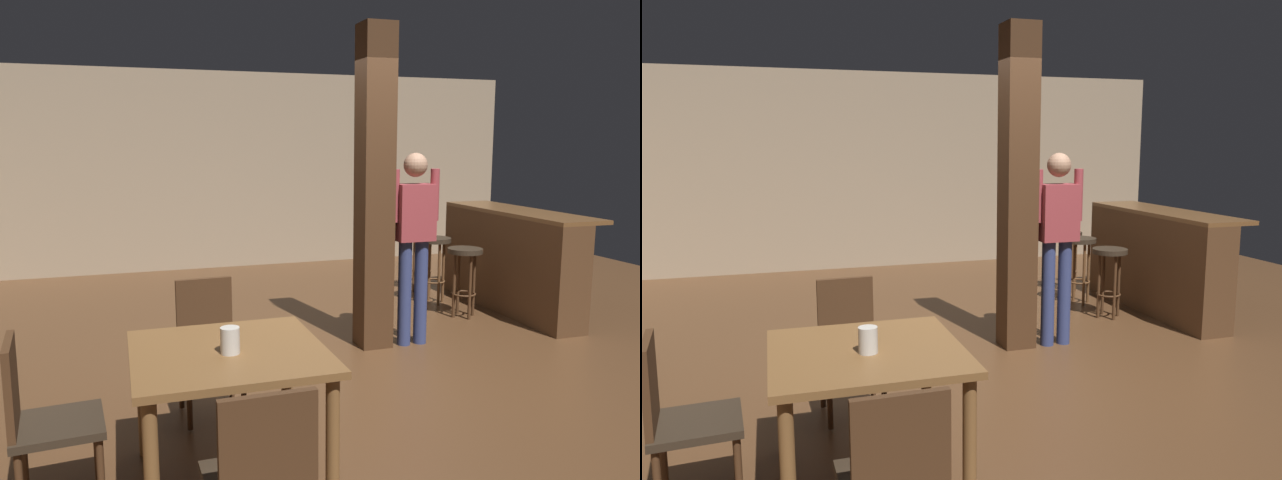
{
  "view_description": "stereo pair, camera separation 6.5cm",
  "coord_description": "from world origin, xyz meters",
  "views": [
    {
      "loc": [
        -1.92,
        -4.51,
        1.81
      ],
      "look_at": [
        -0.48,
        -0.1,
        1.08
      ],
      "focal_mm": 35.0,
      "sensor_mm": 36.0,
      "label": 1
    },
    {
      "loc": [
        -1.86,
        -4.53,
        1.81
      ],
      "look_at": [
        -0.48,
        -0.1,
        1.08
      ],
      "focal_mm": 35.0,
      "sensor_mm": 36.0,
      "label": 2
    }
  ],
  "objects": [
    {
      "name": "chair_west",
      "position": [
        -2.32,
        -1.41,
        0.51
      ],
      "size": [
        0.45,
        0.45,
        0.89
      ],
      "color": "#2D2319",
      "rests_on": "ground_plane"
    },
    {
      "name": "chair_north",
      "position": [
        -1.39,
        -0.46,
        0.51
      ],
      "size": [
        0.44,
        0.44,
        0.89
      ],
      "color": "#2D2319",
      "rests_on": "ground_plane"
    },
    {
      "name": "napkin_cup",
      "position": [
        -1.4,
        -1.43,
        0.8
      ],
      "size": [
        0.1,
        0.1,
        0.14
      ],
      "primitive_type": "cylinder",
      "color": "beige",
      "rests_on": "dining_table"
    },
    {
      "name": "dining_table",
      "position": [
        -1.4,
        -1.37,
        0.62
      ],
      "size": [
        1.0,
        1.0,
        0.73
      ],
      "color": "brown",
      "rests_on": "ground_plane"
    },
    {
      "name": "chair_south",
      "position": [
        -1.43,
        -2.28,
        0.51
      ],
      "size": [
        0.43,
        0.43,
        0.89
      ],
      "color": "#2D2319",
      "rests_on": "ground_plane"
    },
    {
      "name": "wall_back",
      "position": [
        0.0,
        4.5,
        1.4
      ],
      "size": [
        8.0,
        0.1,
        2.8
      ],
      "primitive_type": "cube",
      "color": "gray",
      "rests_on": "ground_plane"
    },
    {
      "name": "pillar",
      "position": [
        0.21,
        0.49,
        1.4
      ],
      "size": [
        0.28,
        0.28,
        2.8
      ],
      "primitive_type": "cube",
      "color": "#422816",
      "rests_on": "ground_plane"
    },
    {
      "name": "bar_stool_mid",
      "position": [
        1.45,
        1.65,
        0.57
      ],
      "size": [
        0.36,
        0.36,
        0.75
      ],
      "color": "#2D2319",
      "rests_on": "ground_plane"
    },
    {
      "name": "bar_counter",
      "position": [
        2.09,
        1.16,
        0.56
      ],
      "size": [
        0.56,
        2.11,
        1.09
      ],
      "color": "brown",
      "rests_on": "ground_plane"
    },
    {
      "name": "standing_person",
      "position": [
        0.56,
        0.42,
        1.0
      ],
      "size": [
        0.47,
        0.21,
        1.72
      ],
      "color": "maroon",
      "rests_on": "ground_plane"
    },
    {
      "name": "ground_plane",
      "position": [
        0.0,
        0.0,
        0.0
      ],
      "size": [
        10.8,
        10.8,
        0.0
      ],
      "primitive_type": "plane",
      "color": "#4C301C"
    },
    {
      "name": "bar_stool_near",
      "position": [
        1.48,
        1.05,
        0.55
      ],
      "size": [
        0.36,
        0.36,
        0.73
      ],
      "color": "#2D2319",
      "rests_on": "ground_plane"
    },
    {
      "name": "bar_stool_far",
      "position": [
        1.59,
        2.22,
        0.55
      ],
      "size": [
        0.33,
        0.33,
        0.74
      ],
      "color": "#2D2319",
      "rests_on": "ground_plane"
    }
  ]
}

